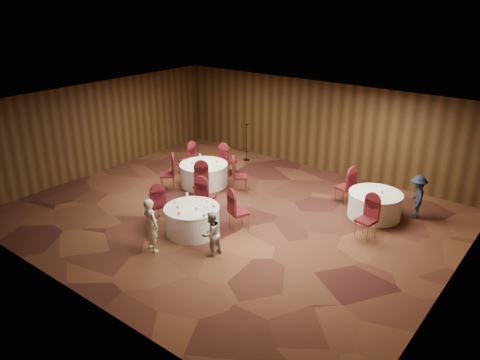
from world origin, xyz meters
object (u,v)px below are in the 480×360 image
Objects in this scene: mic_stand at (247,150)px; woman_a at (151,225)px; table_right at (375,205)px; woman_b at (211,234)px; table_left at (204,174)px; table_main at (192,220)px; man_c at (417,197)px.

mic_stand reaches higher than woman_a.
table_right is 5.06m from woman_b.
table_left is at bearing -167.11° from table_right.
woman_b is at bearing -45.52° from table_left.
table_right is (3.48, 3.95, 0.00)m from table_main.
mic_stand is (-5.87, 1.59, 0.03)m from table_right.
table_right is at bearing 48.60° from table_main.
table_left is at bearing -94.49° from man_c.
man_c is (6.44, 1.95, 0.27)m from table_left.
man_c reaches higher than table_right.
man_c is at bearing -7.50° from mic_stand.
woman_a reaches higher than table_main.
table_main is at bearing -53.14° from table_left.
mic_stand reaches higher than woman_b.
man_c is at bearing -117.55° from woman_a.
mic_stand is at bearing -61.89° from woman_a.
woman_a is (1.87, -4.00, 0.33)m from table_left.
man_c reaches higher than table_main.
table_right is at bearing -75.28° from man_c.
woman_b is 6.13m from man_c.
woman_b is (1.32, 0.76, -0.13)m from woman_a.
mic_stand reaches higher than table_right.
table_right is at bearing 159.65° from woman_b.
woman_b is (3.19, -3.25, 0.21)m from table_left.
woman_b is at bearing -117.12° from table_right.
mic_stand is 1.24× the size of woman_b.
table_right is at bearing 12.89° from table_left.
woman_a is at bearing -53.37° from woman_b.
table_main and table_right have the same top height.
woman_b is at bearing -59.70° from mic_stand.
woman_a reaches higher than table_left.
woman_a is 7.51m from man_c.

